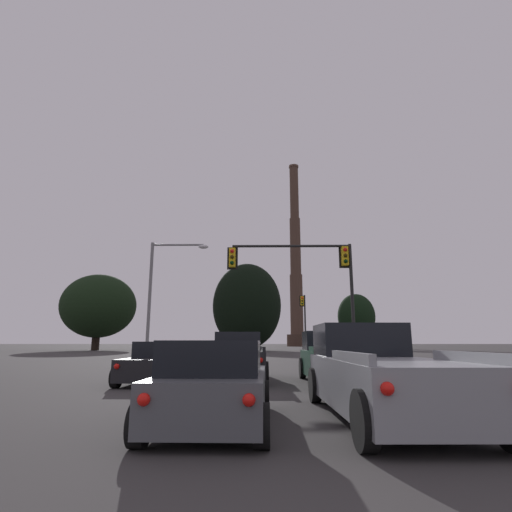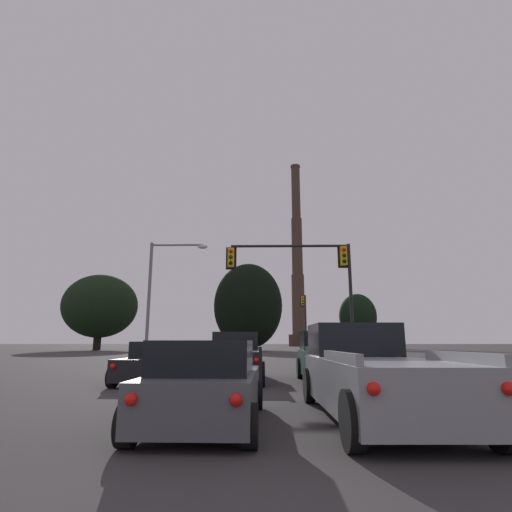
# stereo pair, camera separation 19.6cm
# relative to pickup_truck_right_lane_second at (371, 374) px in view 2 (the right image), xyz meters

# --- Properties ---
(pickup_truck_right_lane_second) EXTENTS (2.27, 5.53, 1.82)m
(pickup_truck_right_lane_second) POSITION_rel_pickup_truck_right_lane_second_xyz_m (0.00, 0.00, 0.00)
(pickup_truck_right_lane_second) COLOR gray
(pickup_truck_right_lane_second) RESTS_ON ground_plane
(pickup_truck_right_lane_front) EXTENTS (2.18, 5.51, 1.82)m
(pickup_truck_right_lane_front) POSITION_rel_pickup_truck_right_lane_second_xyz_m (0.33, 6.43, 0.00)
(pickup_truck_right_lane_front) COLOR #0F3823
(pickup_truck_right_lane_front) RESTS_ON ground_plane
(hatchback_center_lane_second) EXTENTS (1.97, 4.13, 1.44)m
(hatchback_center_lane_second) POSITION_rel_pickup_truck_right_lane_second_xyz_m (-3.11, -0.84, -0.14)
(hatchback_center_lane_second) COLOR #4C4F54
(hatchback_center_lane_second) RESTS_ON ground_plane
(sedan_left_lane_front) EXTENTS (2.16, 4.77, 1.43)m
(sedan_left_lane_front) POSITION_rel_pickup_truck_right_lane_second_xyz_m (-5.90, 6.76, -0.14)
(sedan_left_lane_front) COLOR black
(sedan_left_lane_front) RESTS_ON ground_plane
(pickup_truck_center_lane_front) EXTENTS (2.33, 5.56, 1.82)m
(pickup_truck_center_lane_front) POSITION_rel_pickup_truck_right_lane_second_xyz_m (-3.23, 7.72, 0.00)
(pickup_truck_center_lane_front) COLOR black
(pickup_truck_center_lane_front) RESTS_ON ground_plane
(traffic_light_overhead_right) EXTENTS (6.90, 0.50, 6.65)m
(traffic_light_overhead_right) POSITION_rel_pickup_truck_right_lane_second_xyz_m (0.37, 13.08, 4.33)
(traffic_light_overhead_right) COLOR black
(traffic_light_overhead_right) RESTS_ON ground_plane
(traffic_light_far_right) EXTENTS (0.78, 0.50, 6.70)m
(traffic_light_far_right) POSITION_rel_pickup_truck_right_lane_second_xyz_m (2.64, 37.76, 3.57)
(traffic_light_far_right) COLOR black
(traffic_light_far_right) RESTS_ON ground_plane
(street_lamp) EXTENTS (3.68, 0.36, 7.62)m
(street_lamp) POSITION_rel_pickup_truck_right_lane_second_xyz_m (-8.54, 16.47, 3.99)
(street_lamp) COLOR slate
(street_lamp) RESTS_ON ground_plane
(smokestack) EXTENTS (6.84, 6.84, 63.81)m
(smokestack) POSITION_rel_pickup_truck_right_lane_second_xyz_m (9.81, 126.19, 24.14)
(smokestack) COLOR #3C2B22
(smokestack) RESTS_ON ground_plane
(treeline_far_left) EXTENTS (11.76, 10.59, 14.86)m
(treeline_far_left) POSITION_rel_pickup_truck_right_lane_second_xyz_m (-4.66, 60.87, 6.75)
(treeline_far_left) COLOR black
(treeline_far_left) RESTS_ON ground_plane
(treeline_center_right) EXTENTS (13.05, 11.75, 13.26)m
(treeline_center_right) POSITION_rel_pickup_truck_right_lane_second_xyz_m (-31.02, 62.42, 6.87)
(treeline_center_right) COLOR black
(treeline_center_right) RESTS_ON ground_plane
(treeline_far_right) EXTENTS (7.22, 6.49, 10.66)m
(treeline_far_right) POSITION_rel_pickup_truck_right_lane_second_xyz_m (16.37, 70.41, 5.48)
(treeline_far_right) COLOR black
(treeline_far_right) RESTS_ON ground_plane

